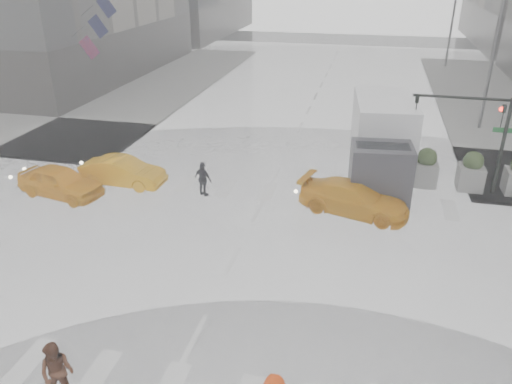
% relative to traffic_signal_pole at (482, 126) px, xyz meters
% --- Properties ---
extents(ground, '(120.00, 120.00, 0.00)m').
position_rel_traffic_signal_pole_xyz_m(ground, '(-9.01, -8.01, -3.22)').
color(ground, black).
rests_on(ground, ground).
extents(sidewalk_nw, '(35.00, 35.00, 0.15)m').
position_rel_traffic_signal_pole_xyz_m(sidewalk_nw, '(-28.51, 9.49, -3.14)').
color(sidewalk_nw, slate).
rests_on(sidewalk_nw, ground).
extents(road_markings, '(18.00, 48.00, 0.01)m').
position_rel_traffic_signal_pole_xyz_m(road_markings, '(-9.01, -8.01, -3.21)').
color(road_markings, silver).
rests_on(road_markings, ground).
extents(traffic_signal_pole, '(4.45, 0.42, 4.50)m').
position_rel_traffic_signal_pole_xyz_m(traffic_signal_pole, '(0.00, 0.00, 0.00)').
color(traffic_signal_pole, black).
rests_on(traffic_signal_pole, ground).
extents(street_lamp_near, '(2.15, 0.22, 9.00)m').
position_rel_traffic_signal_pole_xyz_m(street_lamp_near, '(1.86, 9.99, 1.73)').
color(street_lamp_near, '#59595B').
rests_on(street_lamp_near, ground).
extents(street_lamp_far, '(2.15, 0.22, 9.00)m').
position_rel_traffic_signal_pole_xyz_m(street_lamp_far, '(1.86, 29.99, 1.73)').
color(street_lamp_far, '#59595B').
rests_on(street_lamp_far, ground).
extents(planter_west, '(1.10, 1.10, 1.80)m').
position_rel_traffic_signal_pole_xyz_m(planter_west, '(-2.01, 0.19, -2.23)').
color(planter_west, slate).
rests_on(planter_west, ground).
extents(planter_mid, '(1.10, 1.10, 1.80)m').
position_rel_traffic_signal_pole_xyz_m(planter_mid, '(-0.01, 0.19, -2.23)').
color(planter_mid, slate).
rests_on(planter_mid, ground).
extents(flag_cluster, '(2.87, 3.06, 4.69)m').
position_rel_traffic_signal_pole_xyz_m(flag_cluster, '(-24.09, 10.49, 2.42)').
color(flag_cluster, '#59595B').
rests_on(flag_cluster, ground).
extents(pedestrian_brown, '(0.95, 0.81, 1.71)m').
position_rel_traffic_signal_pole_xyz_m(pedestrian_brown, '(-11.41, -14.81, -2.36)').
color(pedestrian_brown, '#4D2B1B').
rests_on(pedestrian_brown, ground).
extents(pedestrian_far_a, '(1.09, 0.90, 1.61)m').
position_rel_traffic_signal_pole_xyz_m(pedestrian_far_a, '(-11.76, -3.01, -2.41)').
color(pedestrian_far_a, black).
rests_on(pedestrian_far_a, ground).
extents(pedestrian_far_b, '(1.26, 1.27, 1.78)m').
position_rel_traffic_signal_pole_xyz_m(pedestrian_far_b, '(-3.48, -2.11, -2.32)').
color(pedestrian_far_b, black).
rests_on(pedestrian_far_b, ground).
extents(taxi_front, '(4.30, 2.41, 1.38)m').
position_rel_traffic_signal_pole_xyz_m(taxi_front, '(-18.00, -4.49, -2.52)').
color(taxi_front, '#F19F0C').
rests_on(taxi_front, ground).
extents(taxi_mid, '(4.07, 1.57, 1.32)m').
position_rel_traffic_signal_pole_xyz_m(taxi_mid, '(-15.83, -2.73, -2.56)').
color(taxi_mid, '#F19F0C').
rests_on(taxi_mid, ground).
extents(taxi_rear, '(4.44, 2.88, 1.34)m').
position_rel_traffic_signal_pole_xyz_m(taxi_rear, '(-5.06, -3.16, -2.55)').
color(taxi_rear, '#F19F0C').
rests_on(taxi_rear, ground).
extents(box_truck, '(2.66, 7.09, 3.77)m').
position_rel_traffic_signal_pole_xyz_m(box_truck, '(-4.09, 0.63, -1.21)').
color(box_truck, silver).
rests_on(box_truck, ground).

